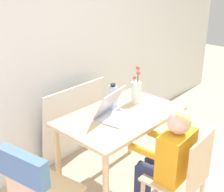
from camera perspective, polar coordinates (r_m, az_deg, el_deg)
The scene contains 9 objects.
wall_back at distance 3.00m, azimuth -11.95°, elevation 9.12°, with size 6.40×0.05×2.50m.
dining_table at distance 2.74m, azimuth 1.61°, elevation -5.41°, with size 1.07×0.67×0.75m.
chair_occupied at distance 2.50m, azimuth 12.67°, elevation -14.54°, with size 0.43×0.43×0.85m.
chair_spare at distance 2.24m, azimuth -14.09°, elevation -15.34°, with size 0.49×0.46×0.86m.
person_seated at distance 2.44m, azimuth 10.56°, elevation -10.23°, with size 0.35×0.44×1.00m.
laptop at distance 2.64m, azimuth 0.27°, elevation -2.68°, with size 0.38×0.31×0.23m.
flower_vase at distance 2.90m, azimuth 4.48°, elevation 0.98°, with size 0.09×0.09×0.35m.
water_bottle at distance 2.75m, azimuth 0.18°, elevation -0.22°, with size 0.07×0.07×0.24m.
cardboard_panel at distance 3.31m, azimuth -7.04°, elevation -4.75°, with size 0.78×0.13×0.83m.
Camera 1 is at (-1.67, -0.17, 1.94)m, focal length 50.00 mm.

